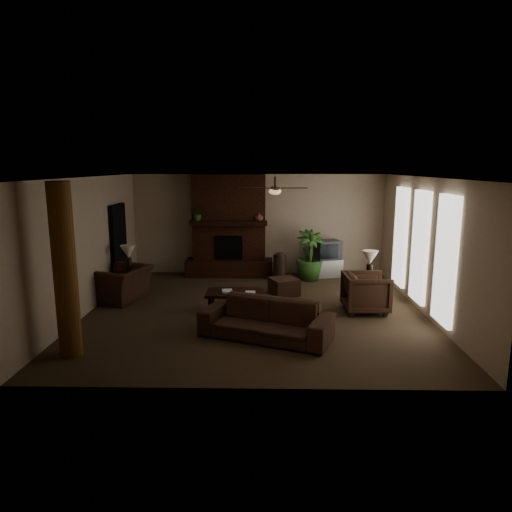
{
  "coord_description": "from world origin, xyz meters",
  "views": [
    {
      "loc": [
        0.19,
        -9.35,
        3.03
      ],
      "look_at": [
        0.0,
        0.4,
        1.1
      ],
      "focal_mm": 32.17,
      "sensor_mm": 36.0,
      "label": 1
    }
  ],
  "objects_px": {
    "lamp_left": "(128,254)",
    "armchair_right": "(366,291)",
    "floor_vase": "(280,264)",
    "log_column": "(65,271)",
    "floor_plant": "(309,266)",
    "sofa": "(266,313)",
    "side_table_left": "(130,284)",
    "side_table_right": "(370,291)",
    "lamp_right": "(370,260)",
    "coffee_table": "(235,294)",
    "ottoman": "(284,287)",
    "armchair_left": "(121,278)",
    "tv_stand": "(325,268)"
  },
  "relations": [
    {
      "from": "floor_vase",
      "to": "side_table_left",
      "type": "relative_size",
      "value": 1.4
    },
    {
      "from": "tv_stand",
      "to": "armchair_right",
      "type": "bearing_deg",
      "value": -96.26
    },
    {
      "from": "log_column",
      "to": "armchair_right",
      "type": "height_order",
      "value": "log_column"
    },
    {
      "from": "floor_vase",
      "to": "sofa",
      "type": "bearing_deg",
      "value": -95.09
    },
    {
      "from": "lamp_right",
      "to": "sofa",
      "type": "bearing_deg",
      "value": -137.25
    },
    {
      "from": "coffee_table",
      "to": "lamp_right",
      "type": "bearing_deg",
      "value": 11.79
    },
    {
      "from": "log_column",
      "to": "ottoman",
      "type": "height_order",
      "value": "log_column"
    },
    {
      "from": "sofa",
      "to": "side_table_left",
      "type": "xyz_separation_m",
      "value": [
        -3.23,
        2.71,
        -0.18
      ]
    },
    {
      "from": "log_column",
      "to": "sofa",
      "type": "xyz_separation_m",
      "value": [
        3.17,
        0.83,
        -0.95
      ]
    },
    {
      "from": "floor_vase",
      "to": "side_table_left",
      "type": "bearing_deg",
      "value": -157.29
    },
    {
      "from": "armchair_left",
      "to": "side_table_right",
      "type": "xyz_separation_m",
      "value": [
        5.63,
        -0.12,
        -0.24
      ]
    },
    {
      "from": "lamp_left",
      "to": "side_table_left",
      "type": "bearing_deg",
      "value": 102.41
    },
    {
      "from": "floor_vase",
      "to": "armchair_right",
      "type": "bearing_deg",
      "value": -57.46
    },
    {
      "from": "armchair_right",
      "to": "lamp_right",
      "type": "height_order",
      "value": "lamp_right"
    },
    {
      "from": "floor_vase",
      "to": "side_table_left",
      "type": "height_order",
      "value": "floor_vase"
    },
    {
      "from": "side_table_right",
      "to": "lamp_right",
      "type": "xyz_separation_m",
      "value": [
        -0.05,
        -0.02,
        0.73
      ]
    },
    {
      "from": "coffee_table",
      "to": "lamp_right",
      "type": "distance_m",
      "value": 3.06
    },
    {
      "from": "tv_stand",
      "to": "log_column",
      "type": "bearing_deg",
      "value": -145.7
    },
    {
      "from": "ottoman",
      "to": "tv_stand",
      "type": "relative_size",
      "value": 0.71
    },
    {
      "from": "ottoman",
      "to": "lamp_right",
      "type": "bearing_deg",
      "value": -19.9
    },
    {
      "from": "coffee_table",
      "to": "tv_stand",
      "type": "bearing_deg",
      "value": 53.79
    },
    {
      "from": "coffee_table",
      "to": "floor_vase",
      "type": "height_order",
      "value": "floor_vase"
    },
    {
      "from": "floor_vase",
      "to": "lamp_left",
      "type": "relative_size",
      "value": 1.18
    },
    {
      "from": "sofa",
      "to": "lamp_left",
      "type": "relative_size",
      "value": 3.56
    },
    {
      "from": "armchair_right",
      "to": "lamp_left",
      "type": "bearing_deg",
      "value": 75.93
    },
    {
      "from": "floor_vase",
      "to": "lamp_right",
      "type": "distance_m",
      "value": 2.9
    },
    {
      "from": "floor_vase",
      "to": "lamp_left",
      "type": "bearing_deg",
      "value": -157.03
    },
    {
      "from": "armchair_right",
      "to": "tv_stand",
      "type": "height_order",
      "value": "armchair_right"
    },
    {
      "from": "armchair_right",
      "to": "floor_vase",
      "type": "bearing_deg",
      "value": 30.87
    },
    {
      "from": "lamp_right",
      "to": "side_table_left",
      "type": "bearing_deg",
      "value": 173.86
    },
    {
      "from": "tv_stand",
      "to": "floor_plant",
      "type": "xyz_separation_m",
      "value": [
        -0.48,
        -0.36,
        0.13
      ]
    },
    {
      "from": "coffee_table",
      "to": "lamp_left",
      "type": "xyz_separation_m",
      "value": [
        -2.58,
        1.19,
        0.63
      ]
    },
    {
      "from": "armchair_right",
      "to": "tv_stand",
      "type": "bearing_deg",
      "value": 6.39
    },
    {
      "from": "sofa",
      "to": "armchair_right",
      "type": "distance_m",
      "value": 2.59
    },
    {
      "from": "lamp_left",
      "to": "armchair_right",
      "type": "bearing_deg",
      "value": -12.4
    },
    {
      "from": "floor_vase",
      "to": "side_table_right",
      "type": "distance_m",
      "value": 2.86
    },
    {
      "from": "armchair_right",
      "to": "floor_vase",
      "type": "distance_m",
      "value": 3.2
    },
    {
      "from": "sofa",
      "to": "armchair_right",
      "type": "xyz_separation_m",
      "value": [
        2.1,
        1.52,
        0.0
      ]
    },
    {
      "from": "lamp_left",
      "to": "lamp_right",
      "type": "height_order",
      "value": "same"
    },
    {
      "from": "log_column",
      "to": "ottoman",
      "type": "distance_m",
      "value": 5.24
    },
    {
      "from": "ottoman",
      "to": "floor_vase",
      "type": "relative_size",
      "value": 0.78
    },
    {
      "from": "log_column",
      "to": "floor_plant",
      "type": "xyz_separation_m",
      "value": [
        4.34,
        5.11,
        -1.02
      ]
    },
    {
      "from": "side_table_left",
      "to": "lamp_right",
      "type": "relative_size",
      "value": 0.85
    },
    {
      "from": "sofa",
      "to": "side_table_left",
      "type": "bearing_deg",
      "value": 161.93
    },
    {
      "from": "side_table_right",
      "to": "sofa",
      "type": "bearing_deg",
      "value": -137.51
    },
    {
      "from": "log_column",
      "to": "floor_vase",
      "type": "distance_m",
      "value": 6.24
    },
    {
      "from": "side_table_right",
      "to": "lamp_right",
      "type": "height_order",
      "value": "lamp_right"
    },
    {
      "from": "armchair_left",
      "to": "coffee_table",
      "type": "distance_m",
      "value": 2.75
    },
    {
      "from": "sofa",
      "to": "ottoman",
      "type": "distance_m",
      "value": 2.83
    },
    {
      "from": "lamp_left",
      "to": "tv_stand",
      "type": "bearing_deg",
      "value": 21.84
    }
  ]
}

